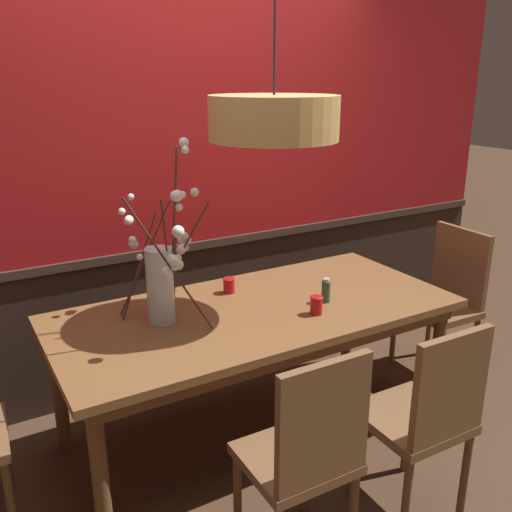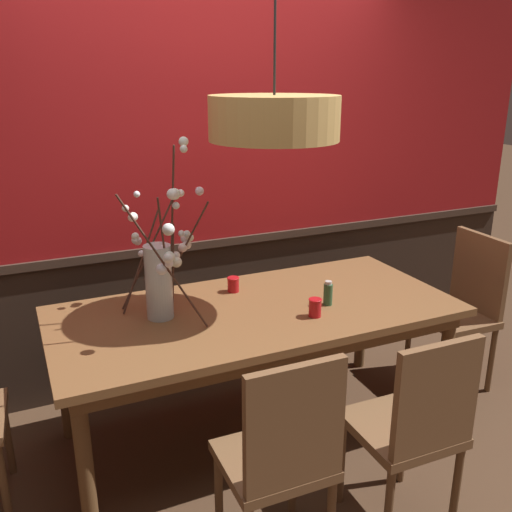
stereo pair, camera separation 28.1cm
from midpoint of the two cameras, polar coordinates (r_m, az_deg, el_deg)
The scene contains 13 objects.
ground_plane at distance 3.31m, azimuth -2.54°, elevation -17.45°, with size 24.00×24.00×0.00m, color #4C3321.
back_wall at distance 3.49m, azimuth -9.24°, elevation 8.74°, with size 4.91×0.14×2.76m.
dining_table at distance 2.97m, azimuth -2.72°, elevation -6.73°, with size 2.10×0.97×0.76m.
chair_head_east_end at distance 3.83m, azimuth 16.84°, elevation -3.77°, with size 0.41×0.47×0.98m.
chair_near_side_left at distance 2.27m, azimuth 1.40°, elevation -19.45°, with size 0.42×0.40×0.98m.
chair_far_side_right at distance 3.90m, azimuth -4.69°, elevation -3.32°, with size 0.45×0.41×0.88m.
chair_near_side_right at distance 2.55m, azimuth 13.76°, elevation -15.44°, with size 0.42×0.43×0.96m.
chair_far_side_left at distance 3.69m, azimuth -12.66°, elevation -5.04°, with size 0.47×0.44×0.88m.
vase_with_blossoms at distance 2.77m, azimuth -12.38°, elevation -1.86°, with size 0.54×0.71×0.89m.
candle_holder_nearer_center at distance 3.13m, azimuth -5.34°, elevation -3.03°, with size 0.07×0.07×0.08m.
candle_holder_nearer_edge at distance 2.85m, azimuth 3.36°, elevation -5.06°, with size 0.07×0.07×0.10m.
condiment_bottle at distance 2.99m, azimuth 4.48°, elevation -3.61°, with size 0.05×0.05×0.13m.
pendant_lamp at distance 2.71m, azimuth -1.22°, elevation 13.85°, with size 0.62×0.62×1.14m.
Camera 1 is at (-1.36, -2.33, 1.92)m, focal length 39.31 mm.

